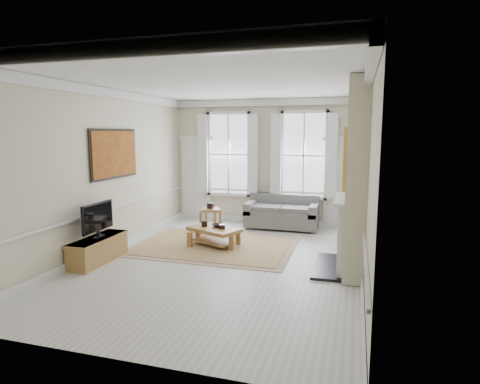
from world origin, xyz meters
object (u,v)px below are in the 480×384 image
(side_table, at_px, (211,213))
(tv_stand, at_px, (98,250))
(sofa, at_px, (282,214))
(coffee_table, at_px, (214,231))

(side_table, bearing_deg, tv_stand, -111.55)
(sofa, xyz_separation_m, tv_stand, (-2.91, -3.83, -0.12))
(sofa, bearing_deg, side_table, -154.96)
(side_table, distance_m, tv_stand, 3.26)
(sofa, height_order, tv_stand, sofa)
(coffee_table, xyz_separation_m, tv_stand, (-1.79, -1.66, -0.10))
(coffee_table, bearing_deg, sofa, 86.02)
(coffee_table, bearing_deg, side_table, 136.96)
(tv_stand, bearing_deg, coffee_table, 42.91)
(sofa, relative_size, coffee_table, 1.45)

